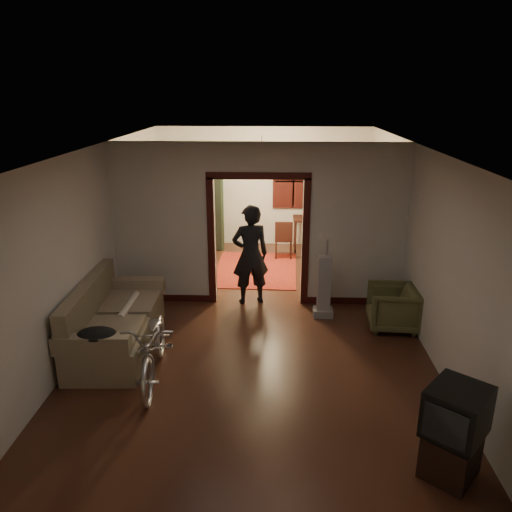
# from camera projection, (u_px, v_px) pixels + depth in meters

# --- Properties ---
(floor) EXTENTS (5.00, 8.50, 0.01)m
(floor) POSITION_uv_depth(u_px,v_px,m) (257.00, 319.00, 8.25)
(floor) COLOR black
(floor) RESTS_ON ground
(ceiling) EXTENTS (5.00, 8.50, 0.01)m
(ceiling) POSITION_uv_depth(u_px,v_px,m) (257.00, 147.00, 7.35)
(ceiling) COLOR white
(ceiling) RESTS_ON floor
(wall_back) EXTENTS (5.00, 0.02, 2.80)m
(wall_back) POSITION_uv_depth(u_px,v_px,m) (264.00, 187.00, 11.83)
(wall_back) COLOR beige
(wall_back) RESTS_ON floor
(wall_left) EXTENTS (0.02, 8.50, 2.80)m
(wall_left) POSITION_uv_depth(u_px,v_px,m) (99.00, 236.00, 7.90)
(wall_left) COLOR beige
(wall_left) RESTS_ON floor
(wall_right) EXTENTS (0.02, 8.50, 2.80)m
(wall_right) POSITION_uv_depth(u_px,v_px,m) (418.00, 240.00, 7.70)
(wall_right) COLOR beige
(wall_right) RESTS_ON floor
(partition_wall) EXTENTS (5.00, 0.14, 2.80)m
(partition_wall) POSITION_uv_depth(u_px,v_px,m) (258.00, 225.00, 8.51)
(partition_wall) COLOR beige
(partition_wall) RESTS_ON floor
(door_casing) EXTENTS (1.74, 0.20, 2.32)m
(door_casing) POSITION_uv_depth(u_px,v_px,m) (258.00, 242.00, 8.61)
(door_casing) COLOR black
(door_casing) RESTS_ON floor
(far_window) EXTENTS (0.98, 0.06, 1.28)m
(far_window) POSITION_uv_depth(u_px,v_px,m) (293.00, 181.00, 11.71)
(far_window) COLOR black
(far_window) RESTS_ON wall_back
(chandelier) EXTENTS (0.24, 0.24, 0.24)m
(chandelier) POSITION_uv_depth(u_px,v_px,m) (262.00, 156.00, 9.87)
(chandelier) COLOR #FFE0A5
(chandelier) RESTS_ON ceiling
(light_switch) EXTENTS (0.08, 0.01, 0.12)m
(light_switch) POSITION_uv_depth(u_px,v_px,m) (320.00, 236.00, 8.45)
(light_switch) COLOR silver
(light_switch) RESTS_ON partition_wall
(sofa) EXTENTS (1.08, 2.22, 1.00)m
(sofa) POSITION_uv_depth(u_px,v_px,m) (116.00, 316.00, 7.20)
(sofa) COLOR #6D6349
(sofa) RESTS_ON floor
(rolled_paper) EXTENTS (0.11, 0.87, 0.11)m
(rolled_paper) POSITION_uv_depth(u_px,v_px,m) (129.00, 306.00, 7.47)
(rolled_paper) COLOR beige
(rolled_paper) RESTS_ON sofa
(jacket) EXTENTS (0.50, 0.38, 0.15)m
(jacket) POSITION_uv_depth(u_px,v_px,m) (97.00, 334.00, 6.28)
(jacket) COLOR black
(jacket) RESTS_ON sofa
(bicycle) EXTENTS (0.78, 1.81, 0.93)m
(bicycle) POSITION_uv_depth(u_px,v_px,m) (155.00, 346.00, 6.43)
(bicycle) COLOR silver
(bicycle) RESTS_ON floor
(armchair) EXTENTS (0.81, 0.79, 0.69)m
(armchair) POSITION_uv_depth(u_px,v_px,m) (392.00, 307.00, 7.85)
(armchair) COLOR brown
(armchair) RESTS_ON floor
(tv_stand) EXTENTS (0.66, 0.67, 0.45)m
(tv_stand) POSITION_uv_depth(u_px,v_px,m) (450.00, 455.00, 4.86)
(tv_stand) COLOR black
(tv_stand) RESTS_ON floor
(crt_tv) EXTENTS (0.75, 0.75, 0.48)m
(crt_tv) POSITION_uv_depth(u_px,v_px,m) (457.00, 412.00, 4.70)
(crt_tv) COLOR black
(crt_tv) RESTS_ON tv_stand
(vacuum) EXTENTS (0.33, 0.27, 1.05)m
(vacuum) POSITION_uv_depth(u_px,v_px,m) (324.00, 287.00, 8.20)
(vacuum) COLOR gray
(vacuum) RESTS_ON floor
(person) EXTENTS (0.74, 0.58, 1.77)m
(person) POSITION_uv_depth(u_px,v_px,m) (250.00, 255.00, 8.63)
(person) COLOR black
(person) RESTS_ON floor
(oriental_rug) EXTENTS (1.75, 2.26, 0.02)m
(oriental_rug) POSITION_uv_depth(u_px,v_px,m) (256.00, 269.00, 10.49)
(oriental_rug) COLOR maroon
(oriental_rug) RESTS_ON floor
(locker) EXTENTS (1.02, 0.65, 1.91)m
(locker) POSITION_uv_depth(u_px,v_px,m) (203.00, 208.00, 11.67)
(locker) COLOR black
(locker) RESTS_ON floor
(globe) EXTENTS (0.30, 0.30, 0.30)m
(globe) POSITION_uv_depth(u_px,v_px,m) (202.00, 166.00, 11.36)
(globe) COLOR #1E5972
(globe) RESTS_ON locker
(desk) EXTENTS (1.11, 0.71, 0.78)m
(desk) POSITION_uv_depth(u_px,v_px,m) (315.00, 234.00, 11.63)
(desk) COLOR black
(desk) RESTS_ON floor
(desk_chair) EXTENTS (0.47, 0.47, 0.87)m
(desk_chair) POSITION_uv_depth(u_px,v_px,m) (284.00, 239.00, 11.13)
(desk_chair) COLOR black
(desk_chair) RESTS_ON floor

